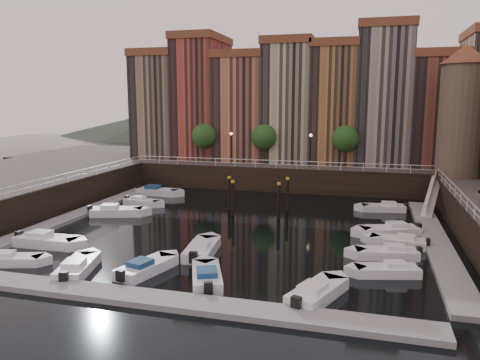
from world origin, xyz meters
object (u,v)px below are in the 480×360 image
(mooring_pilings, at_px, (257,197))
(boat_left_1, at_px, (47,241))
(boat_left_0, at_px, (10,260))
(boat_left_2, at_px, (116,211))
(corner_tower, at_px, (462,109))
(gangway, at_px, (432,194))

(mooring_pilings, height_order, boat_left_1, mooring_pilings)
(mooring_pilings, height_order, boat_left_0, mooring_pilings)
(boat_left_0, xyz_separation_m, boat_left_2, (-0.30, 14.36, 0.08))
(mooring_pilings, xyz_separation_m, boat_left_0, (-12.81, -18.93, -1.32))
(corner_tower, xyz_separation_m, mooring_pilings, (-19.71, -9.60, -8.54))
(corner_tower, height_order, boat_left_1, corner_tower)
(mooring_pilings, bearing_deg, corner_tower, 25.97)
(boat_left_1, xyz_separation_m, boat_left_2, (0.05, 10.15, -0.00))
(boat_left_0, relative_size, boat_left_1, 0.82)
(boat_left_0, bearing_deg, boat_left_1, 78.04)
(corner_tower, xyz_separation_m, gangway, (-2.90, -4.50, -8.28))
(gangway, bearing_deg, boat_left_1, -146.51)
(boat_left_1, distance_m, boat_left_2, 10.16)
(gangway, distance_m, boat_left_0, 38.17)
(corner_tower, bearing_deg, mooring_pilings, -154.03)
(corner_tower, distance_m, mooring_pilings, 23.53)
(corner_tower, bearing_deg, gangway, -122.80)
(boat_left_2, bearing_deg, boat_left_0, -106.40)
(corner_tower, relative_size, mooring_pilings, 2.20)
(boat_left_0, bearing_deg, gangway, 22.36)
(corner_tower, relative_size, boat_left_0, 3.17)
(gangway, distance_m, mooring_pilings, 17.57)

